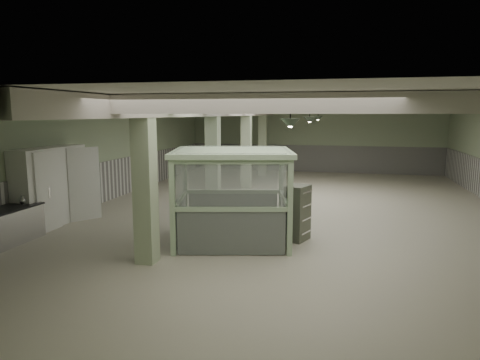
# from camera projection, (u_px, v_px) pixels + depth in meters

# --- Properties ---
(floor) EXTENTS (20.00, 20.00, 0.00)m
(floor) POSITION_uv_depth(u_px,v_px,m) (292.00, 210.00, 14.69)
(floor) COLOR beige
(floor) RESTS_ON ground
(ceiling) EXTENTS (14.00, 20.00, 0.02)m
(ceiling) POSITION_uv_depth(u_px,v_px,m) (294.00, 103.00, 14.14)
(ceiling) COLOR white
(ceiling) RESTS_ON wall_back
(wall_back) EXTENTS (14.00, 0.02, 3.60)m
(wall_back) POSITION_uv_depth(u_px,v_px,m) (313.00, 140.00, 24.02)
(wall_back) COLOR #97A786
(wall_back) RESTS_ON floor
(wall_front) EXTENTS (14.00, 0.02, 3.60)m
(wall_front) POSITION_uv_depth(u_px,v_px,m) (190.00, 245.00, 4.81)
(wall_front) COLOR #97A786
(wall_front) RESTS_ON floor
(wall_left) EXTENTS (0.02, 20.00, 3.60)m
(wall_left) POSITION_uv_depth(u_px,v_px,m) (106.00, 153.00, 16.03)
(wall_left) COLOR #97A786
(wall_left) RESTS_ON floor
(wainscot_left) EXTENTS (0.05, 19.90, 1.50)m
(wainscot_left) POSITION_uv_depth(u_px,v_px,m) (108.00, 181.00, 16.19)
(wainscot_left) COLOR silver
(wainscot_left) RESTS_ON floor
(wainscot_back) EXTENTS (13.90, 0.05, 1.50)m
(wainscot_back) POSITION_uv_depth(u_px,v_px,m) (312.00, 159.00, 24.16)
(wainscot_back) COLOR silver
(wainscot_back) RESTS_ON floor
(girder) EXTENTS (0.45, 19.90, 0.40)m
(girder) POSITION_uv_depth(u_px,v_px,m) (221.00, 110.00, 14.75)
(girder) COLOR beige
(girder) RESTS_ON ceiling
(beam_a) EXTENTS (13.90, 0.35, 0.32)m
(beam_a) POSITION_uv_depth(u_px,v_px,m) (242.00, 104.00, 6.96)
(beam_a) COLOR beige
(beam_a) RESTS_ON ceiling
(beam_b) EXTENTS (13.90, 0.35, 0.32)m
(beam_b) POSITION_uv_depth(u_px,v_px,m) (268.00, 106.00, 9.36)
(beam_b) COLOR beige
(beam_b) RESTS_ON ceiling
(beam_c) EXTENTS (13.90, 0.35, 0.32)m
(beam_c) POSITION_uv_depth(u_px,v_px,m) (283.00, 108.00, 11.77)
(beam_c) COLOR beige
(beam_c) RESTS_ON ceiling
(beam_d) EXTENTS (13.90, 0.35, 0.32)m
(beam_d) POSITION_uv_depth(u_px,v_px,m) (293.00, 109.00, 14.17)
(beam_d) COLOR beige
(beam_d) RESTS_ON ceiling
(beam_e) EXTENTS (13.90, 0.35, 0.32)m
(beam_e) POSITION_uv_depth(u_px,v_px,m) (301.00, 110.00, 16.57)
(beam_e) COLOR beige
(beam_e) RESTS_ON ceiling
(beam_f) EXTENTS (13.90, 0.35, 0.32)m
(beam_f) POSITION_uv_depth(u_px,v_px,m) (306.00, 110.00, 18.97)
(beam_f) COLOR beige
(beam_f) RESTS_ON ceiling
(beam_g) EXTENTS (13.90, 0.35, 0.32)m
(beam_g) POSITION_uv_depth(u_px,v_px,m) (310.00, 111.00, 21.37)
(beam_g) COLOR beige
(beam_g) RESTS_ON ceiling
(column_a) EXTENTS (0.42, 0.42, 3.60)m
(column_a) POSITION_uv_depth(u_px,v_px,m) (145.00, 182.00, 9.23)
(column_a) COLOR beige
(column_a) RESTS_ON floor
(column_b) EXTENTS (0.42, 0.42, 3.60)m
(column_b) POSITION_uv_depth(u_px,v_px,m) (213.00, 159.00, 14.03)
(column_b) COLOR beige
(column_b) RESTS_ON floor
(column_c) EXTENTS (0.42, 0.42, 3.60)m
(column_c) POSITION_uv_depth(u_px,v_px,m) (246.00, 147.00, 18.84)
(column_c) COLOR beige
(column_c) RESTS_ON floor
(column_d) EXTENTS (0.42, 0.42, 3.60)m
(column_d) POSITION_uv_depth(u_px,v_px,m) (263.00, 142.00, 22.68)
(column_d) COLOR beige
(column_d) RESTS_ON floor
(pendant_front) EXTENTS (0.44, 0.44, 0.22)m
(pendant_front) POSITION_uv_depth(u_px,v_px,m) (290.00, 124.00, 9.31)
(pendant_front) COLOR #334130
(pendant_front) RESTS_ON ceiling
(pendant_mid) EXTENTS (0.44, 0.44, 0.22)m
(pendant_mid) POSITION_uv_depth(u_px,v_px,m) (310.00, 120.00, 14.59)
(pendant_mid) COLOR #334130
(pendant_mid) RESTS_ON ceiling
(pendant_back) EXTENTS (0.44, 0.44, 0.22)m
(pendant_back) POSITION_uv_depth(u_px,v_px,m) (318.00, 118.00, 19.39)
(pendant_back) COLOR #334130
(pendant_back) RESTS_ON ceiling
(pitcher_near) EXTENTS (0.20, 0.22, 0.24)m
(pitcher_near) POSITION_uv_depth(u_px,v_px,m) (23.00, 200.00, 11.20)
(pitcher_near) COLOR silver
(pitcher_near) RESTS_ON prep_counter
(walkin_cooler) EXTENTS (1.10, 2.63, 2.41)m
(walkin_cooler) POSITION_uv_depth(u_px,v_px,m) (52.00, 185.00, 12.51)
(walkin_cooler) COLOR white
(walkin_cooler) RESTS_ON floor
(guard_booth) EXTENTS (3.44, 3.11, 2.39)m
(guard_booth) POSITION_uv_depth(u_px,v_px,m) (232.00, 179.00, 10.79)
(guard_booth) COLOR #A9C79F
(guard_booth) RESTS_ON floor
(filing_cabinet) EXTENTS (0.67, 0.79, 1.44)m
(filing_cabinet) POSITION_uv_depth(u_px,v_px,m) (298.00, 213.00, 11.06)
(filing_cabinet) COLOR #5D6252
(filing_cabinet) RESTS_ON floor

